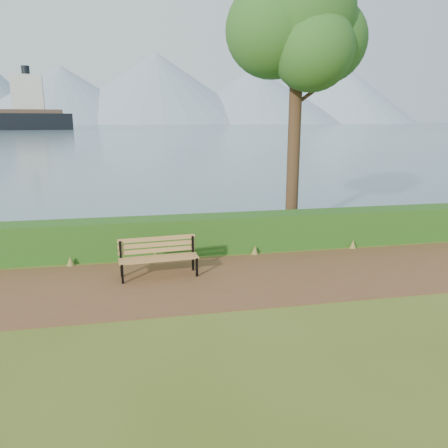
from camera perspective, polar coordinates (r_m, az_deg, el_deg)
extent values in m
plane|color=#4A5819|center=(9.75, -1.90, -8.08)|extent=(140.00, 140.00, 0.00)
cube|color=brown|center=(10.02, -2.19, -7.43)|extent=(40.00, 3.40, 0.01)
cube|color=#184313|center=(12.04, -3.98, -1.38)|extent=(32.00, 0.85, 1.00)
cube|color=#445F6E|center=(268.98, -11.38, 12.45)|extent=(700.00, 510.00, 0.00)
cone|color=#7A8DA3|center=(408.68, -20.42, 15.52)|extent=(160.00, 160.00, 48.00)
cone|color=#7A8DA3|center=(415.41, -8.83, 17.10)|extent=(190.00, 190.00, 62.00)
cone|color=#7A8DA3|center=(424.41, 3.98, 16.33)|extent=(170.00, 170.00, 50.00)
cone|color=#7A8DA3|center=(465.57, 14.84, 16.17)|extent=(150.00, 150.00, 58.00)
cone|color=#7A8DA3|center=(439.25, -12.97, 14.95)|extent=(120.00, 120.00, 35.00)
cone|color=#7A8DA3|center=(459.92, 8.11, 15.38)|extent=(130.00, 130.00, 40.00)
cube|color=black|center=(10.04, -13.13, -6.40)|extent=(0.05, 0.06, 0.45)
cube|color=black|center=(10.40, -13.32, -4.51)|extent=(0.05, 0.06, 0.87)
cube|color=black|center=(10.19, -13.25, -4.94)|extent=(0.09, 0.53, 0.05)
cube|color=black|center=(10.24, -3.57, -5.68)|extent=(0.05, 0.06, 0.45)
cube|color=black|center=(10.58, -4.10, -3.85)|extent=(0.05, 0.06, 0.87)
cube|color=black|center=(10.38, -3.85, -4.26)|extent=(0.09, 0.53, 0.05)
cube|color=olive|center=(10.06, -8.37, -4.78)|extent=(1.82, 0.23, 0.04)
cube|color=olive|center=(10.18, -8.46, -4.56)|extent=(1.82, 0.23, 0.04)
cube|color=olive|center=(10.30, -8.56, -4.35)|extent=(1.82, 0.23, 0.04)
cube|color=olive|center=(10.42, -8.65, -4.14)|extent=(1.82, 0.23, 0.04)
cube|color=olive|center=(10.45, -8.71, -3.41)|extent=(1.82, 0.18, 0.10)
cube|color=olive|center=(10.41, -8.74, -2.66)|extent=(1.82, 0.18, 0.10)
cube|color=olive|center=(10.37, -8.77, -1.91)|extent=(1.82, 0.18, 0.10)
cylinder|color=#342315|center=(14.08, 9.22, 13.20)|extent=(0.39, 0.39, 7.11)
sphere|color=#1F551C|center=(14.38, 9.71, 25.07)|extent=(3.36, 3.36, 3.36)
sphere|color=#1F551C|center=(14.76, 13.00, 22.28)|extent=(2.57, 2.57, 2.57)
sphere|color=#1F551C|center=(13.99, 6.36, 23.86)|extent=(2.76, 2.76, 2.76)
sphere|color=#1F551C|center=(13.61, 11.48, 21.45)|extent=(2.37, 2.37, 2.37)
sphere|color=#1F551C|center=(14.99, 7.62, 26.58)|extent=(2.17, 2.17, 2.17)
cylinder|color=#342315|center=(14.26, 11.09, 16.30)|extent=(1.04, 0.12, 0.78)
cylinder|color=#342315|center=(14.10, 7.69, 18.47)|extent=(0.80, 0.37, 0.71)
cube|color=beige|center=(177.22, -24.25, 15.26)|extent=(11.62, 10.89, 12.63)
cylinder|color=black|center=(177.76, -24.49, 17.65)|extent=(2.76, 2.76, 4.02)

